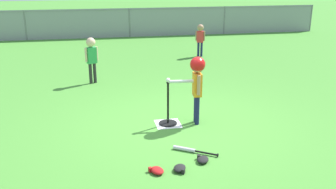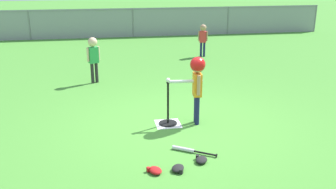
% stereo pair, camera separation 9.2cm
% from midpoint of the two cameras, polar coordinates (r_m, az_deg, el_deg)
% --- Properties ---
extents(ground_plane, '(60.00, 60.00, 0.00)m').
position_cam_midpoint_polar(ground_plane, '(6.63, 2.26, -4.76)').
color(ground_plane, '#478C33').
extents(home_plate, '(0.44, 0.44, 0.01)m').
position_cam_midpoint_polar(home_plate, '(6.70, 0.39, -4.44)').
color(home_plate, white).
rests_on(home_plate, ground_plane).
extents(batting_tee, '(0.32, 0.32, 0.77)m').
position_cam_midpoint_polar(batting_tee, '(6.65, 0.40, -3.43)').
color(batting_tee, black).
rests_on(batting_tee, ground_plane).
extents(baseball_on_tee, '(0.07, 0.07, 0.07)m').
position_cam_midpoint_polar(baseball_on_tee, '(6.43, 0.41, 2.20)').
color(baseball_on_tee, white).
rests_on(baseball_on_tee, batting_tee).
extents(batter_child, '(0.64, 0.34, 1.20)m').
position_cam_midpoint_polar(batter_child, '(6.48, 4.82, 2.69)').
color(batter_child, '#191E4C').
rests_on(batter_child, ground_plane).
extents(fielder_deep_center, '(0.28, 0.20, 1.00)m').
position_cam_midpoint_polar(fielder_deep_center, '(11.88, 5.53, 8.79)').
color(fielder_deep_center, '#191E4C').
rests_on(fielder_deep_center, ground_plane).
extents(fielder_near_right, '(0.30, 0.22, 1.10)m').
position_cam_midpoint_polar(fielder_near_right, '(9.12, -10.94, 6.04)').
color(fielder_near_right, '#262626').
rests_on(fielder_near_right, ground_plane).
extents(spare_bat_silver, '(0.62, 0.43, 0.06)m').
position_cam_midpoint_polar(spare_bat_silver, '(5.72, 3.47, -8.37)').
color(spare_bat_silver, silver).
rests_on(spare_bat_silver, ground_plane).
extents(glove_by_plate, '(0.25, 0.27, 0.07)m').
position_cam_midpoint_polar(glove_by_plate, '(5.22, 2.03, -11.09)').
color(glove_by_plate, black).
rests_on(glove_by_plate, ground_plane).
extents(glove_near_bats, '(0.24, 0.27, 0.07)m').
position_cam_midpoint_polar(glove_near_bats, '(5.45, 5.53, -9.79)').
color(glove_near_bats, black).
rests_on(glove_near_bats, ground_plane).
extents(glove_tossed_aside, '(0.23, 0.26, 0.07)m').
position_cam_midpoint_polar(glove_tossed_aside, '(5.17, -1.45, -11.39)').
color(glove_tossed_aside, '#B21919').
rests_on(glove_tossed_aside, ground_plane).
extents(outfield_fence, '(16.06, 0.06, 1.15)m').
position_cam_midpoint_polar(outfield_fence, '(15.53, -5.15, 10.92)').
color(outfield_fence, slate).
rests_on(outfield_fence, ground_plane).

